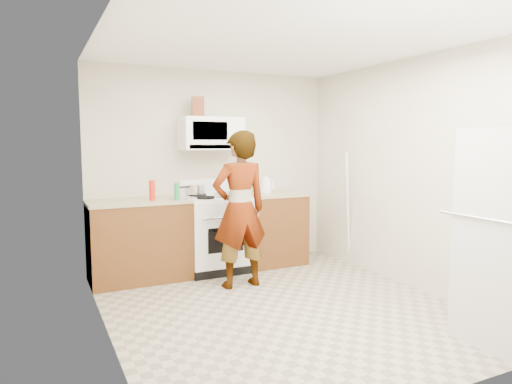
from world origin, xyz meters
TOP-DOWN VIEW (x-y plane):
  - floor at (0.00, 0.00)m, footprint 3.60×3.60m
  - back_wall at (0.00, 1.79)m, footprint 3.20×0.02m
  - right_wall at (1.59, 0.00)m, footprint 0.02×3.60m
  - cabinet_left at (-1.04, 1.49)m, footprint 1.12×0.62m
  - counter_left at (-1.04, 1.49)m, footprint 1.14×0.64m
  - cabinet_right at (0.68, 1.49)m, footprint 0.80×0.62m
  - counter_right at (0.68, 1.49)m, footprint 0.82×0.64m
  - gas_range at (-0.10, 1.48)m, footprint 0.76×0.65m
  - microwave at (-0.10, 1.61)m, footprint 0.76×0.38m
  - person at (-0.09, 0.77)m, footprint 0.63×0.42m
  - kettle at (0.64, 1.56)m, footprint 0.15×0.15m
  - jug at (-0.28, 1.59)m, footprint 0.17×0.17m
  - saucepan at (-0.29, 1.64)m, footprint 0.24×0.24m
  - tray at (-0.00, 1.37)m, footprint 0.29×0.23m
  - bottle_spray at (-0.90, 1.40)m, footprint 0.07×0.07m
  - bottle_hot_sauce at (-0.64, 1.29)m, footprint 0.06×0.06m
  - bottle_green_cap at (-0.64, 1.29)m, footprint 0.07×0.07m
  - pot_lid at (-0.61, 1.35)m, footprint 0.23×0.23m
  - broom at (1.52, 0.96)m, footprint 0.26×0.22m

SIDE VIEW (x-z plane):
  - floor at x=0.00m, z-range 0.00..0.00m
  - cabinet_left at x=-1.04m, z-range 0.00..0.90m
  - cabinet_right at x=0.68m, z-range 0.00..0.90m
  - gas_range at x=-0.10m, z-range -0.08..1.05m
  - broom at x=1.52m, z-range 0.01..1.47m
  - person at x=-0.09m, z-range 0.00..1.72m
  - counter_left at x=-1.04m, z-range 0.90..0.93m
  - counter_right at x=0.68m, z-range 0.90..0.93m
  - pot_lid at x=-0.61m, z-range 0.94..0.95m
  - tray at x=0.00m, z-range 0.93..0.98m
  - saucepan at x=-0.29m, z-range 0.95..1.07m
  - bottle_hot_sauce at x=-0.64m, z-range 0.94..1.10m
  - kettle at x=0.64m, z-range 0.94..1.11m
  - bottle_green_cap at x=-0.64m, z-range 0.94..1.13m
  - bottle_spray at x=-0.90m, z-range 0.94..1.16m
  - back_wall at x=0.00m, z-range 0.00..2.50m
  - right_wall at x=1.59m, z-range 0.00..2.50m
  - microwave at x=-0.10m, z-range 1.50..1.90m
  - jug at x=-0.28m, z-range 1.90..2.14m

